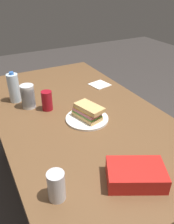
{
  "coord_description": "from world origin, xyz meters",
  "views": [
    {
      "loc": [
        1.12,
        -0.52,
        1.47
      ],
      "look_at": [
        0.11,
        0.01,
        0.8
      ],
      "focal_mm": 37.3,
      "sensor_mm": 36.0,
      "label": 1
    }
  ],
  "objects_px": {
    "paper_plate": "(87,119)",
    "sandwich": "(88,112)",
    "chip_bag": "(136,174)",
    "soda_can_silver": "(56,186)",
    "water_bottle_tall": "(14,88)",
    "soda_can_red": "(47,101)",
    "plastic_cup_stack": "(28,96)",
    "dining_table": "(77,123)"
  },
  "relations": [
    {
      "from": "paper_plate",
      "to": "water_bottle_tall",
      "type": "relative_size",
      "value": 1.22
    },
    {
      "from": "water_bottle_tall",
      "to": "paper_plate",
      "type": "bearing_deg",
      "value": 36.07
    },
    {
      "from": "sandwich",
      "to": "soda_can_silver",
      "type": "bearing_deg",
      "value": -39.78
    },
    {
      "from": "paper_plate",
      "to": "soda_can_silver",
      "type": "relative_size",
      "value": 2.03
    },
    {
      "from": "dining_table",
      "to": "paper_plate",
      "type": "distance_m",
      "value": 0.14
    },
    {
      "from": "dining_table",
      "to": "soda_can_red",
      "type": "relative_size",
      "value": 13.51
    },
    {
      "from": "dining_table",
      "to": "soda_can_silver",
      "type": "distance_m",
      "value": 0.66
    },
    {
      "from": "plastic_cup_stack",
      "to": "water_bottle_tall",
      "type": "bearing_deg",
      "value": -155.39
    },
    {
      "from": "paper_plate",
      "to": "soda_can_red",
      "type": "height_order",
      "value": "soda_can_red"
    },
    {
      "from": "paper_plate",
      "to": "plastic_cup_stack",
      "type": "xyz_separation_m",
      "value": [
        -0.3,
        -0.25,
        0.07
      ]
    },
    {
      "from": "dining_table",
      "to": "chip_bag",
      "type": "relative_size",
      "value": 7.17
    },
    {
      "from": "soda_can_red",
      "to": "chip_bag",
      "type": "height_order",
      "value": "soda_can_red"
    },
    {
      "from": "sandwich",
      "to": "soda_can_red",
      "type": "bearing_deg",
      "value": -143.6
    },
    {
      "from": "soda_can_red",
      "to": "water_bottle_tall",
      "type": "xyz_separation_m",
      "value": [
        -0.21,
        -0.15,
        0.03
      ]
    },
    {
      "from": "sandwich",
      "to": "chip_bag",
      "type": "bearing_deg",
      "value": -5.6
    },
    {
      "from": "soda_can_red",
      "to": "soda_can_silver",
      "type": "bearing_deg",
      "value": -16.6
    },
    {
      "from": "paper_plate",
      "to": "sandwich",
      "type": "xyz_separation_m",
      "value": [
        0.0,
        0.0,
        0.05
      ]
    },
    {
      "from": "chip_bag",
      "to": "paper_plate",
      "type": "bearing_deg",
      "value": -67.88
    },
    {
      "from": "sandwich",
      "to": "soda_can_red",
      "type": "distance_m",
      "value": 0.28
    },
    {
      "from": "water_bottle_tall",
      "to": "dining_table",
      "type": "bearing_deg",
      "value": 43.44
    },
    {
      "from": "dining_table",
      "to": "soda_can_red",
      "type": "height_order",
      "value": "soda_can_red"
    },
    {
      "from": "sandwich",
      "to": "soda_can_red",
      "type": "xyz_separation_m",
      "value": [
        -0.22,
        -0.16,
        0.01
      ]
    },
    {
      "from": "sandwich",
      "to": "plastic_cup_stack",
      "type": "bearing_deg",
      "value": -140.03
    },
    {
      "from": "soda_can_silver",
      "to": "paper_plate",
      "type": "bearing_deg",
      "value": 140.64
    },
    {
      "from": "chip_bag",
      "to": "plastic_cup_stack",
      "type": "distance_m",
      "value": 0.84
    },
    {
      "from": "sandwich",
      "to": "plastic_cup_stack",
      "type": "xyz_separation_m",
      "value": [
        -0.31,
        -0.26,
        0.02
      ]
    },
    {
      "from": "sandwich",
      "to": "plastic_cup_stack",
      "type": "distance_m",
      "value": 0.4
    },
    {
      "from": "chip_bag",
      "to": "soda_can_silver",
      "type": "bearing_deg",
      "value": 14.5
    },
    {
      "from": "chip_bag",
      "to": "plastic_cup_stack",
      "type": "bearing_deg",
      "value": -48.22
    },
    {
      "from": "soda_can_red",
      "to": "water_bottle_tall",
      "type": "height_order",
      "value": "water_bottle_tall"
    },
    {
      "from": "sandwich",
      "to": "water_bottle_tall",
      "type": "relative_size",
      "value": 0.97
    },
    {
      "from": "chip_bag",
      "to": "water_bottle_tall",
      "type": "xyz_separation_m",
      "value": [
        -0.93,
        -0.26,
        0.06
      ]
    },
    {
      "from": "sandwich",
      "to": "plastic_cup_stack",
      "type": "height_order",
      "value": "plastic_cup_stack"
    },
    {
      "from": "sandwich",
      "to": "water_bottle_tall",
      "type": "height_order",
      "value": "water_bottle_tall"
    },
    {
      "from": "soda_can_red",
      "to": "dining_table",
      "type": "bearing_deg",
      "value": 53.86
    },
    {
      "from": "sandwich",
      "to": "chip_bag",
      "type": "distance_m",
      "value": 0.5
    },
    {
      "from": "soda_can_silver",
      "to": "water_bottle_tall",
      "type": "bearing_deg",
      "value": 176.95
    },
    {
      "from": "chip_bag",
      "to": "plastic_cup_stack",
      "type": "height_order",
      "value": "plastic_cup_stack"
    },
    {
      "from": "dining_table",
      "to": "paper_plate",
      "type": "xyz_separation_m",
      "value": [
        0.11,
        0.01,
        0.09
      ]
    },
    {
      "from": "plastic_cup_stack",
      "to": "chip_bag",
      "type": "bearing_deg",
      "value": 14.42
    },
    {
      "from": "sandwich",
      "to": "water_bottle_tall",
      "type": "bearing_deg",
      "value": -143.88
    },
    {
      "from": "sandwich",
      "to": "soda_can_red",
      "type": "height_order",
      "value": "soda_can_red"
    }
  ]
}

